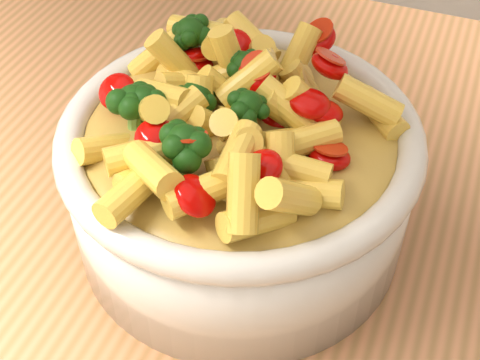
% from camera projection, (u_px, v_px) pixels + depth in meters
% --- Properties ---
extents(table, '(1.20, 0.80, 0.90)m').
position_uv_depth(table, '(239.00, 293.00, 0.63)').
color(table, '#BC7A50').
rests_on(table, ground).
extents(serving_bowl, '(0.27, 0.27, 0.12)m').
position_uv_depth(serving_bowl, '(240.00, 179.00, 0.52)').
color(serving_bowl, silver).
rests_on(serving_bowl, table).
extents(pasta_salad, '(0.21, 0.21, 0.05)m').
position_uv_depth(pasta_salad, '(240.00, 105.00, 0.47)').
color(pasta_salad, '#F1D84C').
rests_on(pasta_salad, serving_bowl).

